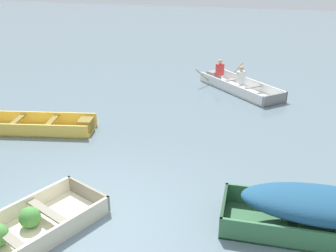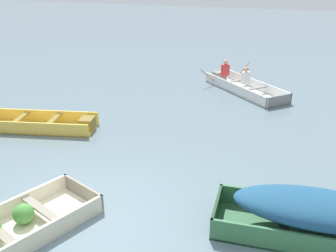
{
  "view_description": "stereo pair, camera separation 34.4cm",
  "coord_description": "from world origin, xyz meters",
  "px_view_note": "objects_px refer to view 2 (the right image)",
  "views": [
    {
      "loc": [
        3.03,
        -4.88,
        4.16
      ],
      "look_at": [
        0.25,
        3.72,
        0.35
      ],
      "focal_mm": 40.0,
      "sensor_mm": 36.0,
      "label": 1
    },
    {
      "loc": [
        3.35,
        -4.77,
        4.16
      ],
      "look_at": [
        0.25,
        3.72,
        0.35
      ],
      "focal_mm": 40.0,
      "sensor_mm": 36.0,
      "label": 2
    }
  ],
  "objects_px": {
    "dinghy_cream_foreground": "(13,228)",
    "skiff_yellow_mid_moored": "(42,124)",
    "skiff_green_near_moored": "(319,213)",
    "rowboat_white_with_crew": "(241,85)"
  },
  "relations": [
    {
      "from": "skiff_green_near_moored",
      "to": "skiff_yellow_mid_moored",
      "type": "relative_size",
      "value": 0.99
    },
    {
      "from": "skiff_yellow_mid_moored",
      "to": "rowboat_white_with_crew",
      "type": "height_order",
      "value": "rowboat_white_with_crew"
    },
    {
      "from": "dinghy_cream_foreground",
      "to": "skiff_green_near_moored",
      "type": "distance_m",
      "value": 5.08
    },
    {
      "from": "skiff_green_near_moored",
      "to": "skiff_yellow_mid_moored",
      "type": "xyz_separation_m",
      "value": [
        -7.23,
        2.27,
        -0.34
      ]
    },
    {
      "from": "dinghy_cream_foreground",
      "to": "skiff_green_near_moored",
      "type": "bearing_deg",
      "value": 19.68
    },
    {
      "from": "skiff_green_near_moored",
      "to": "rowboat_white_with_crew",
      "type": "relative_size",
      "value": 0.99
    },
    {
      "from": "dinghy_cream_foreground",
      "to": "skiff_green_near_moored",
      "type": "height_order",
      "value": "skiff_green_near_moored"
    },
    {
      "from": "skiff_green_near_moored",
      "to": "rowboat_white_with_crew",
      "type": "bearing_deg",
      "value": 108.43
    },
    {
      "from": "dinghy_cream_foreground",
      "to": "skiff_yellow_mid_moored",
      "type": "relative_size",
      "value": 0.84
    },
    {
      "from": "skiff_green_near_moored",
      "to": "rowboat_white_with_crew",
      "type": "height_order",
      "value": "rowboat_white_with_crew"
    }
  ]
}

